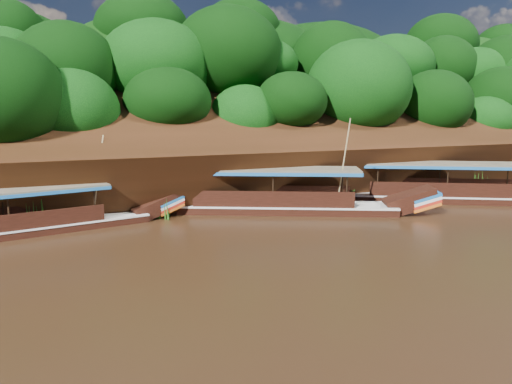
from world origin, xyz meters
TOP-DOWN VIEW (x-y plane):
  - ground at (0.00, 0.00)m, footprint 160.00×160.00m
  - riverbank at (-0.01, 22.73)m, footprint 120.00×30.06m
  - boat_0 at (15.40, 6.21)m, footprint 15.53×10.12m
  - boat_1 at (3.09, 7.65)m, footprint 15.27×8.92m
  - boat_2 at (-11.77, 8.47)m, footprint 15.23×4.99m
  - reeds at (-3.67, 9.47)m, footprint 49.51×2.24m

SIDE VIEW (x-z plane):
  - ground at x=0.00m, z-range 0.00..0.00m
  - boat_2 at x=-11.77m, z-range -2.16..3.23m
  - boat_0 at x=15.40m, z-range -3.23..4.45m
  - boat_1 at x=3.09m, z-range -2.55..3.79m
  - reeds at x=-3.67m, z-range -0.16..1.96m
  - riverbank at x=-0.01m, z-range -7.81..11.59m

